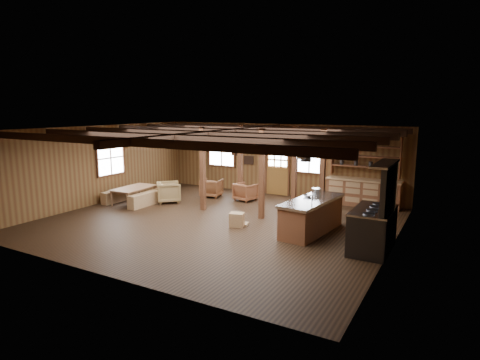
# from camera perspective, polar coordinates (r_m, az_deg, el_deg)

# --- Properties ---
(room) EXTENTS (10.04, 9.04, 2.84)m
(room) POSITION_cam_1_polar(r_m,az_deg,el_deg) (11.96, -3.31, 0.52)
(room) COLOR black
(room) RESTS_ON ground
(ceiling_joists) EXTENTS (9.80, 8.82, 0.18)m
(ceiling_joists) POSITION_cam_1_polar(r_m,az_deg,el_deg) (11.96, -2.92, 6.70)
(ceiling_joists) COLOR black
(ceiling_joists) RESTS_ON ceiling
(timber_posts) EXTENTS (3.95, 2.35, 2.80)m
(timber_posts) POSITION_cam_1_polar(r_m,az_deg,el_deg) (13.50, 3.32, 1.64)
(timber_posts) COLOR #412312
(timber_posts) RESTS_ON floor
(back_door) EXTENTS (1.02, 0.08, 2.15)m
(back_door) POSITION_cam_1_polar(r_m,az_deg,el_deg) (15.92, 5.36, 1.04)
(back_door) COLOR brown
(back_door) RESTS_ON floor
(window_back_left) EXTENTS (1.32, 0.06, 1.32)m
(window_back_left) POSITION_cam_1_polar(r_m,az_deg,el_deg) (17.04, -2.61, 4.12)
(window_back_left) COLOR white
(window_back_left) RESTS_ON wall_back
(window_back_right) EXTENTS (1.02, 0.06, 1.32)m
(window_back_right) POSITION_cam_1_polar(r_m,az_deg,el_deg) (15.36, 9.86, 3.30)
(window_back_right) COLOR white
(window_back_right) RESTS_ON wall_back
(window_left) EXTENTS (0.14, 1.24, 1.32)m
(window_left) POSITION_cam_1_polar(r_m,az_deg,el_deg) (15.50, -17.96, 3.02)
(window_left) COLOR white
(window_left) RESTS_ON wall_back
(notice_boards) EXTENTS (1.08, 0.03, 0.90)m
(notice_boards) POSITION_cam_1_polar(r_m,az_deg,el_deg) (16.48, 0.64, 4.06)
(notice_boards) COLOR silver
(notice_boards) RESTS_ON wall_back
(back_counter) EXTENTS (2.55, 0.60, 2.45)m
(back_counter) POSITION_cam_1_polar(r_m,az_deg,el_deg) (14.71, 17.13, -1.25)
(back_counter) COLOR brown
(back_counter) RESTS_ON floor
(pendant_lamps) EXTENTS (1.86, 2.36, 0.66)m
(pendant_lamps) POSITION_cam_1_polar(r_m,az_deg,el_deg) (13.96, -8.96, 5.33)
(pendant_lamps) COLOR #2D2D30
(pendant_lamps) RESTS_ON ceiling
(pot_rack) EXTENTS (0.41, 3.00, 0.44)m
(pot_rack) POSITION_cam_1_polar(r_m,az_deg,el_deg) (10.81, 10.90, 4.00)
(pot_rack) COLOR #2D2D30
(pot_rack) RESTS_ON ceiling
(kitchen_island) EXTENTS (1.16, 2.58, 1.20)m
(kitchen_island) POSITION_cam_1_polar(r_m,az_deg,el_deg) (11.30, 10.15, -4.99)
(kitchen_island) COLOR brown
(kitchen_island) RESTS_ON floor
(step_stool) EXTENTS (0.54, 0.44, 0.41)m
(step_stool) POSITION_cam_1_polar(r_m,az_deg,el_deg) (11.70, -0.47, -5.68)
(step_stool) COLOR #976544
(step_stool) RESTS_ON floor
(commercial_range) EXTENTS (0.90, 1.76, 2.16)m
(commercial_range) POSITION_cam_1_polar(r_m,az_deg,el_deg) (10.20, 18.60, -5.85)
(commercial_range) COLOR #2D2D30
(commercial_range) RESTS_ON floor
(dining_table) EXTENTS (1.00, 1.69, 0.58)m
(dining_table) POSITION_cam_1_polar(r_m,az_deg,el_deg) (15.01, -14.71, -2.12)
(dining_table) COLOR #8C603F
(dining_table) RESTS_ON floor
(bench_wall) EXTENTS (0.30, 1.59, 0.44)m
(bench_wall) POSITION_cam_1_polar(r_m,az_deg,el_deg) (15.55, -16.69, -2.06)
(bench_wall) COLOR #976544
(bench_wall) RESTS_ON floor
(bench_aisle) EXTENTS (0.32, 1.69, 0.46)m
(bench_aisle) POSITION_cam_1_polar(r_m,az_deg,el_deg) (14.62, -13.02, -2.60)
(bench_aisle) COLOR #976544
(bench_aisle) RESTS_ON floor
(armchair_a) EXTENTS (0.88, 0.90, 0.69)m
(armchair_a) POSITION_cam_1_polar(r_m,az_deg,el_deg) (15.60, -4.09, -1.14)
(armchair_a) COLOR brown
(armchair_a) RESTS_ON floor
(armchair_b) EXTENTS (0.84, 0.86, 0.66)m
(armchair_b) POSITION_cam_1_polar(r_m,az_deg,el_deg) (14.92, 0.79, -1.69)
(armchair_b) COLOR brown
(armchair_b) RESTS_ON floor
(armchair_c) EXTENTS (1.15, 1.15, 0.75)m
(armchair_c) POSITION_cam_1_polar(r_m,az_deg,el_deg) (14.88, -10.09, -1.70)
(armchair_c) COLOR olive
(armchair_c) RESTS_ON floor
(counter_pot) EXTENTS (0.28, 0.28, 0.17)m
(counter_pot) POSITION_cam_1_polar(r_m,az_deg,el_deg) (11.86, 10.85, -1.58)
(counter_pot) COLOR silver
(counter_pot) RESTS_ON kitchen_island
(bowl) EXTENTS (0.29, 0.29, 0.06)m
(bowl) POSITION_cam_1_polar(r_m,az_deg,el_deg) (11.46, 9.60, -2.24)
(bowl) COLOR silver
(bowl) RESTS_ON kitchen_island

